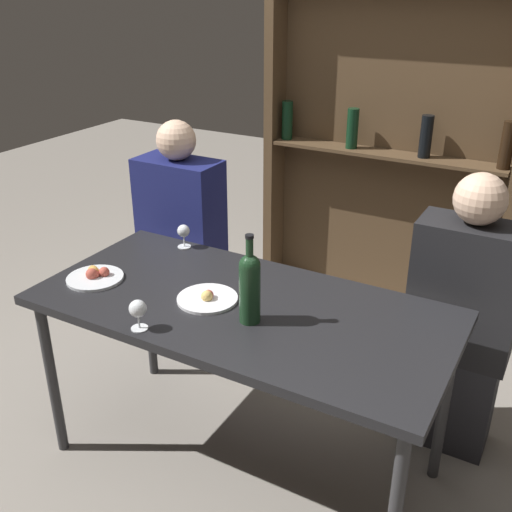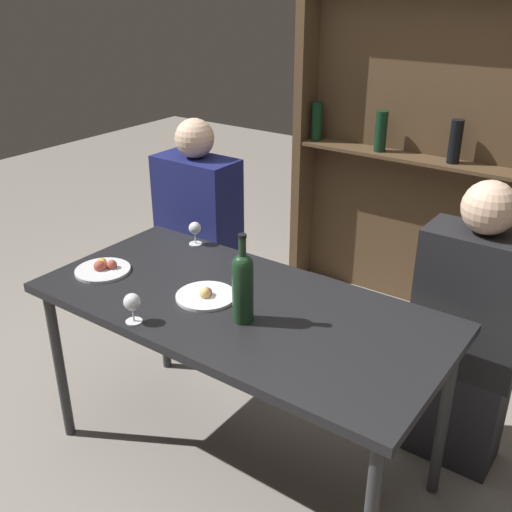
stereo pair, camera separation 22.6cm
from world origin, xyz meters
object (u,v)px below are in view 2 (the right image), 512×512
(wine_bottle, at_px, (243,284))
(wine_glass_1, at_px, (195,229))
(wine_glass_0, at_px, (132,303))
(seated_person_right, at_px, (466,338))
(food_plate_0, at_px, (103,268))
(food_plate_1, at_px, (206,295))
(seated_person_left, at_px, (199,249))

(wine_bottle, height_order, wine_glass_1, wine_bottle)
(wine_glass_0, bearing_deg, seated_person_right, 44.33)
(wine_bottle, height_order, wine_glass_0, wine_bottle)
(food_plate_0, height_order, food_plate_1, food_plate_0)
(wine_glass_1, relative_size, food_plate_1, 0.47)
(wine_bottle, distance_m, seated_person_right, 0.96)
(wine_glass_1, bearing_deg, wine_bottle, -35.30)
(food_plate_1, bearing_deg, wine_glass_1, 135.40)
(wine_glass_1, bearing_deg, food_plate_0, -106.57)
(food_plate_1, bearing_deg, seated_person_right, 36.66)
(food_plate_0, bearing_deg, wine_bottle, 2.07)
(wine_glass_1, xyz_separation_m, food_plate_0, (-0.13, -0.43, -0.06))
(seated_person_right, bearing_deg, wine_bottle, -132.69)
(wine_glass_0, distance_m, food_plate_1, 0.31)
(wine_glass_0, relative_size, seated_person_right, 0.09)
(wine_glass_1, xyz_separation_m, food_plate_1, (0.36, -0.36, -0.06))
(food_plate_0, height_order, seated_person_left, seated_person_left)
(seated_person_right, bearing_deg, wine_glass_0, -135.67)
(seated_person_right, bearing_deg, seated_person_left, 180.00)
(food_plate_0, relative_size, food_plate_1, 0.98)
(wine_bottle, bearing_deg, seated_person_left, 139.69)
(food_plate_0, distance_m, seated_person_left, 0.72)
(wine_bottle, bearing_deg, wine_glass_1, 144.70)
(wine_bottle, xyz_separation_m, food_plate_1, (-0.21, 0.05, -0.13))
(wine_glass_1, bearing_deg, seated_person_right, 12.06)
(wine_glass_0, relative_size, seated_person_left, 0.09)
(food_plate_1, height_order, seated_person_right, seated_person_right)
(wine_glass_0, distance_m, seated_person_left, 1.04)
(food_plate_0, bearing_deg, wine_glass_1, 73.43)
(wine_glass_1, xyz_separation_m, seated_person_right, (1.19, 0.25, -0.27))
(food_plate_0, relative_size, seated_person_left, 0.18)
(seated_person_left, bearing_deg, wine_glass_0, -62.15)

